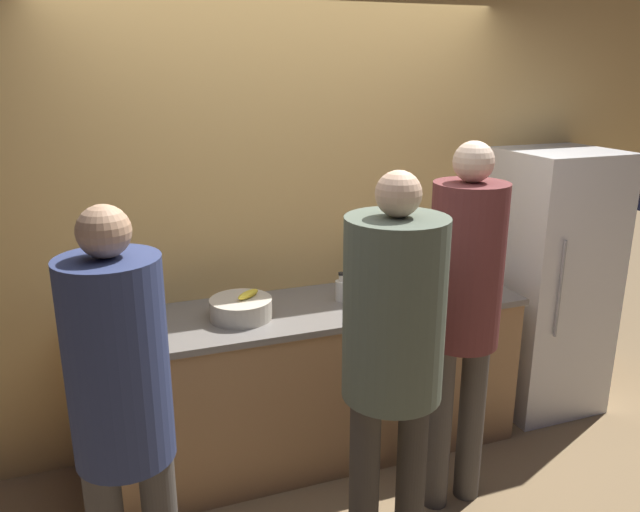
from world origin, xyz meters
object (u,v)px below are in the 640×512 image
(person_center, at_px, (393,339))
(fruit_bowl, at_px, (241,308))
(bottle_clear, at_px, (341,289))
(utensil_crock, at_px, (409,268))
(cup_yellow, at_px, (437,267))
(person_right, at_px, (464,300))
(person_left, at_px, (122,405))
(refrigerator, at_px, (548,282))
(potted_plant, at_px, (370,260))

(person_center, xyz_separation_m, fruit_bowl, (-0.41, 0.92, -0.15))
(bottle_clear, bearing_deg, utensil_crock, 19.38)
(cup_yellow, bearing_deg, utensil_crock, -167.64)
(person_center, distance_m, person_right, 0.59)
(person_left, bearing_deg, person_right, 11.34)
(person_left, distance_m, fruit_bowl, 1.14)
(person_right, bearing_deg, utensil_crock, 78.35)
(fruit_bowl, bearing_deg, bottle_clear, 5.44)
(person_center, height_order, bottle_clear, person_center)
(refrigerator, bearing_deg, utensil_crock, 168.08)
(person_center, distance_m, utensil_crock, 1.35)
(person_right, bearing_deg, fruit_bowl, 145.95)
(fruit_bowl, bearing_deg, refrigerator, 1.38)
(cup_yellow, bearing_deg, refrigerator, -19.48)
(person_center, bearing_deg, refrigerator, 31.06)
(person_right, bearing_deg, refrigerator, 31.96)
(bottle_clear, relative_size, potted_plant, 0.64)
(bottle_clear, distance_m, cup_yellow, 0.78)
(refrigerator, relative_size, person_center, 0.94)
(potted_plant, bearing_deg, bottle_clear, -140.42)
(utensil_crock, xyz_separation_m, potted_plant, (-0.24, 0.05, 0.06))
(potted_plant, bearing_deg, fruit_bowl, -161.65)
(person_left, relative_size, cup_yellow, 20.67)
(bottle_clear, relative_size, cup_yellow, 1.93)
(person_center, distance_m, potted_plant, 1.29)
(refrigerator, xyz_separation_m, utensil_crock, (-0.90, 0.19, 0.14))
(cup_yellow, bearing_deg, bottle_clear, -162.69)
(person_right, height_order, potted_plant, person_right)
(cup_yellow, bearing_deg, person_right, -113.81)
(refrigerator, xyz_separation_m, potted_plant, (-1.15, 0.24, 0.20))
(person_center, distance_m, bottle_clear, 1.00)
(utensil_crock, distance_m, cup_yellow, 0.23)
(bottle_clear, bearing_deg, fruit_bowl, -174.56)
(person_right, distance_m, potted_plant, 0.92)
(person_center, bearing_deg, utensil_crock, 58.92)
(refrigerator, relative_size, person_right, 0.91)
(person_right, height_order, cup_yellow, person_right)
(cup_yellow, relative_size, potted_plant, 0.33)
(utensil_crock, height_order, cup_yellow, utensil_crock)
(fruit_bowl, distance_m, utensil_crock, 1.13)
(person_center, relative_size, cup_yellow, 21.21)
(person_left, relative_size, utensil_crock, 6.10)
(fruit_bowl, bearing_deg, person_left, -124.34)
(person_right, xyz_separation_m, potted_plant, (-0.06, 0.91, -0.06))
(person_left, height_order, person_right, person_right)
(person_left, height_order, bottle_clear, person_left)
(potted_plant, bearing_deg, utensil_crock, -11.12)
(person_left, distance_m, person_right, 1.60)
(person_left, bearing_deg, refrigerator, 20.47)
(refrigerator, height_order, fruit_bowl, refrigerator)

